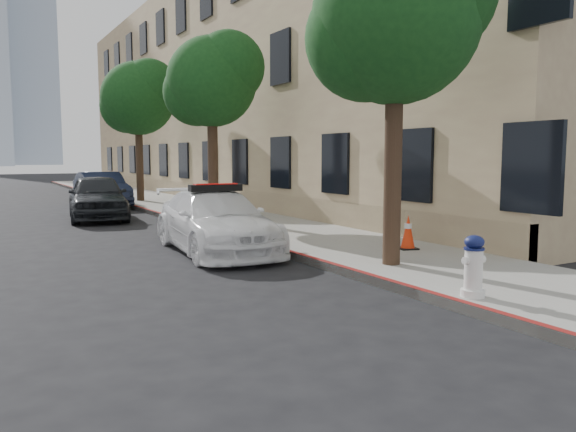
% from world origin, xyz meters
% --- Properties ---
extents(ground, '(120.00, 120.00, 0.00)m').
position_xyz_m(ground, '(0.00, 0.00, 0.00)').
color(ground, black).
rests_on(ground, ground).
extents(sidewalk, '(3.20, 50.00, 0.15)m').
position_xyz_m(sidewalk, '(3.60, 10.00, 0.07)').
color(sidewalk, gray).
rests_on(sidewalk, ground).
extents(curb_strip, '(0.12, 50.00, 0.15)m').
position_xyz_m(curb_strip, '(2.06, 10.00, 0.07)').
color(curb_strip, maroon).
rests_on(curb_strip, ground).
extents(building, '(8.00, 36.00, 10.00)m').
position_xyz_m(building, '(9.20, 15.00, 5.00)').
color(building, tan).
rests_on(building, ground).
extents(tower_right, '(14.00, 14.00, 44.00)m').
position_xyz_m(tower_right, '(9.00, 135.00, 22.00)').
color(tower_right, '#9EA8B7').
rests_on(tower_right, ground).
extents(tree_near, '(2.92, 2.82, 5.62)m').
position_xyz_m(tree_near, '(2.93, -2.01, 4.27)').
color(tree_near, black).
rests_on(tree_near, sidewalk).
extents(tree_mid, '(2.77, 2.64, 5.43)m').
position_xyz_m(tree_mid, '(2.93, 5.99, 4.16)').
color(tree_mid, black).
rests_on(tree_mid, sidewalk).
extents(tree_far, '(3.10, 3.00, 5.81)m').
position_xyz_m(tree_far, '(2.93, 13.99, 4.39)').
color(tree_far, black).
rests_on(tree_far, sidewalk).
extents(police_car, '(2.16, 4.56, 1.44)m').
position_xyz_m(police_car, '(1.10, 1.47, 0.65)').
color(police_car, white).
rests_on(police_car, ground).
extents(parked_car_mid, '(2.26, 4.41, 1.44)m').
position_xyz_m(parked_car_mid, '(0.18, 9.00, 0.72)').
color(parked_car_mid, black).
rests_on(parked_car_mid, ground).
extents(parked_car_far, '(1.52, 4.20, 1.38)m').
position_xyz_m(parked_car_far, '(1.20, 13.35, 0.69)').
color(parked_car_far, '#151D34').
rests_on(parked_car_far, ground).
extents(fire_hydrant, '(0.34, 0.32, 0.82)m').
position_xyz_m(fire_hydrant, '(2.35, -4.30, 0.55)').
color(fire_hydrant, white).
rests_on(fire_hydrant, sidewalk).
extents(traffic_cone, '(0.45, 0.45, 0.68)m').
position_xyz_m(traffic_cone, '(4.21, -0.96, 0.49)').
color(traffic_cone, black).
rests_on(traffic_cone, sidewalk).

